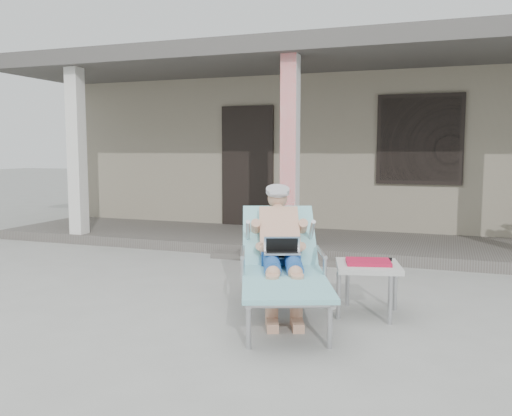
% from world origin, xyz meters
% --- Properties ---
extents(ground, '(60.00, 60.00, 0.00)m').
position_xyz_m(ground, '(0.00, 0.00, 0.00)').
color(ground, '#9E9E99').
rests_on(ground, ground).
extents(house, '(10.40, 5.40, 3.30)m').
position_xyz_m(house, '(0.00, 6.50, 1.67)').
color(house, gray).
rests_on(house, ground).
extents(porch_deck, '(10.00, 2.00, 0.15)m').
position_xyz_m(porch_deck, '(0.00, 3.00, 0.07)').
color(porch_deck, '#605B56').
rests_on(porch_deck, ground).
extents(porch_overhang, '(10.00, 2.30, 2.85)m').
position_xyz_m(porch_overhang, '(0.00, 2.95, 2.79)').
color(porch_overhang, silver).
rests_on(porch_overhang, porch_deck).
extents(porch_step, '(2.00, 0.30, 0.07)m').
position_xyz_m(porch_step, '(0.00, 1.85, 0.04)').
color(porch_step, '#605B56').
rests_on(porch_step, ground).
extents(lounger, '(1.30, 1.94, 1.22)m').
position_xyz_m(lounger, '(0.64, -0.34, 0.75)').
color(lounger, '#B7B7BC').
rests_on(lounger, ground).
extents(side_table, '(0.67, 0.67, 0.50)m').
position_xyz_m(side_table, '(1.40, -0.14, 0.42)').
color(side_table, beige).
rests_on(side_table, ground).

